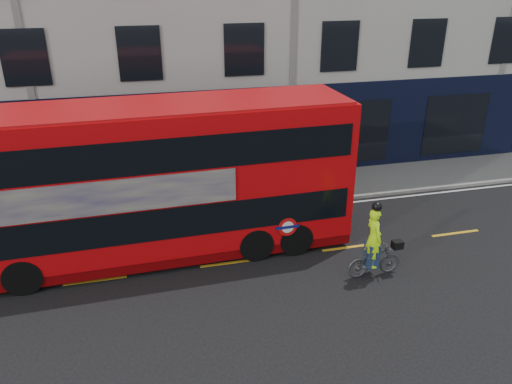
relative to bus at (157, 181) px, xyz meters
name	(u,v)px	position (x,y,z in m)	size (l,w,h in m)	color
ground	(368,272)	(5.94, -2.69, -2.49)	(120.00, 120.00, 0.00)	black
pavement	(300,187)	(5.94, 3.81, -2.43)	(60.00, 3.00, 0.12)	slate
kerb	(312,202)	(5.94, 2.31, -2.42)	(60.00, 0.12, 0.13)	gray
road_edge_line	(315,206)	(5.94, 2.01, -2.48)	(58.00, 0.10, 0.01)	silver
lane_dashes	(348,247)	(5.94, -1.19, -2.48)	(58.00, 0.12, 0.01)	gold
bus	(157,181)	(0.00, 0.00, 0.00)	(12.10, 3.05, 4.85)	red
cyclist	(374,251)	(5.96, -2.87, -1.66)	(1.72, 0.68, 2.42)	#474A4C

